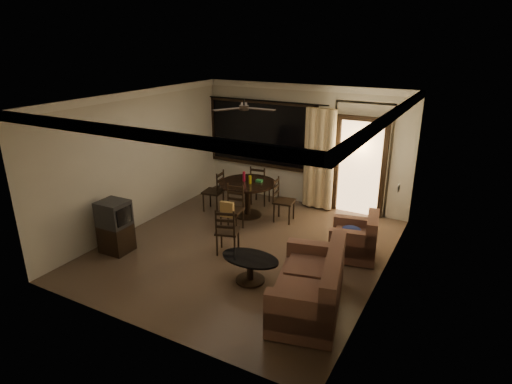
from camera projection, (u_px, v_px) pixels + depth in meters
The scene contains 12 objects.
ground at pixel (245, 248), 8.13m from camera, with size 5.50×5.50×0.00m, color #7F6651.
room_shell at pixel (313, 138), 8.70m from camera, with size 5.50×6.70×5.50m.
dining_table at pixel (248, 189), 9.41m from camera, with size 1.25×1.25×1.00m.
dining_chair_west at pixel (214, 199), 9.81m from camera, with size 0.47×0.47×0.95m.
dining_chair_east at pixel (283, 209), 9.24m from camera, with size 0.47×0.47×0.95m.
dining_chair_south at pixel (232, 217), 8.76m from camera, with size 0.47×0.52×0.95m.
dining_chair_north at pixel (260, 192), 10.21m from camera, with size 0.47×0.47×0.95m.
tv_cabinet at pixel (115, 226), 7.85m from camera, with size 0.54×0.48×0.99m.
sofa at pixel (312, 288), 6.16m from camera, with size 1.27×1.86×0.91m.
armchair at pixel (356, 240), 7.69m from camera, with size 0.95×0.95×0.81m.
coffee_table at pixel (250, 265), 6.93m from camera, with size 0.98×0.59×0.43m.
side_chair at pixel (228, 239), 7.86m from camera, with size 0.51×0.51×0.91m.
Camera 1 is at (3.65, -6.29, 3.78)m, focal length 30.00 mm.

